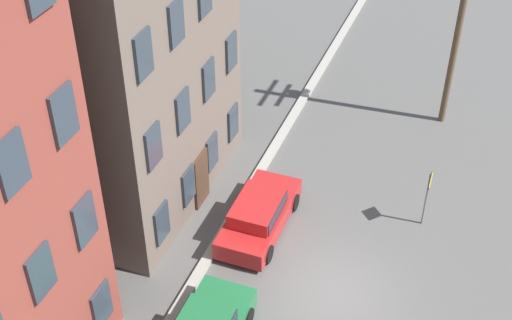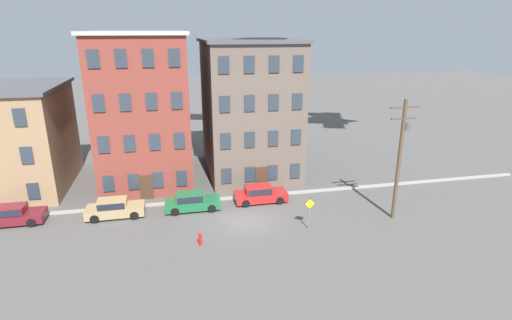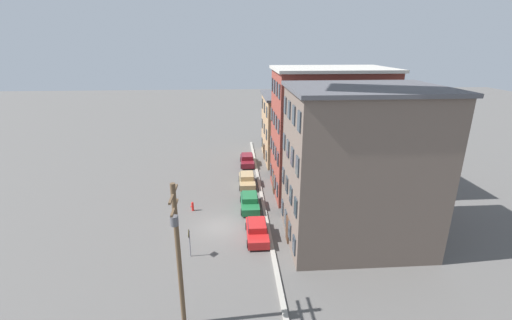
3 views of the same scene
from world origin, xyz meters
The scene contains 6 objects.
ground_plane centered at (0.00, 0.00, 0.00)m, with size 200.00×200.00×0.00m, color #565451.
kerb_strip centered at (0.00, 4.50, 0.08)m, with size 56.00×0.36×0.16m, color #9E998E.
apartment_far centered at (2.70, 11.65, 6.57)m, with size 8.96×11.83×13.11m.
car_red centered at (2.00, 3.39, 0.75)m, with size 4.40×1.92×1.43m.
caution_sign centered at (4.43, -2.13, 1.62)m, with size 0.85×0.08×2.46m.
utility_pole centered at (11.50, -1.71, 5.20)m, with size 2.40×0.44×9.26m.
Camera 1 is at (-15.84, -3.23, 17.87)m, focal length 50.00 mm.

